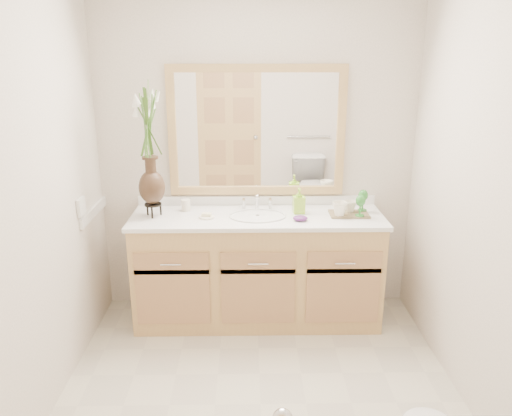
{
  "coord_description": "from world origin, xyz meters",
  "views": [
    {
      "loc": [
        -0.07,
        -2.44,
        1.96
      ],
      "look_at": [
        -0.02,
        0.65,
        1.0
      ],
      "focal_mm": 35.0,
      "sensor_mm": 36.0,
      "label": 1
    }
  ],
  "objects_px": {
    "tumbler": "(186,205)",
    "tray": "(349,214)",
    "flower_vase": "(148,131)",
    "soap_bottle": "(299,202)"
  },
  "relations": [
    {
      "from": "tumbler",
      "to": "tray",
      "type": "xyz_separation_m",
      "value": [
        1.21,
        -0.13,
        -0.04
      ]
    },
    {
      "from": "tumbler",
      "to": "flower_vase",
      "type": "bearing_deg",
      "value": -149.73
    },
    {
      "from": "tray",
      "to": "flower_vase",
      "type": "bearing_deg",
      "value": -179.37
    },
    {
      "from": "tumbler",
      "to": "tray",
      "type": "relative_size",
      "value": 0.3
    },
    {
      "from": "tumbler",
      "to": "soap_bottle",
      "type": "relative_size",
      "value": 0.5
    },
    {
      "from": "soap_bottle",
      "to": "tray",
      "type": "xyz_separation_m",
      "value": [
        0.36,
        -0.06,
        -0.08
      ]
    },
    {
      "from": "flower_vase",
      "to": "tray",
      "type": "relative_size",
      "value": 3.22
    },
    {
      "from": "soap_bottle",
      "to": "flower_vase",
      "type": "bearing_deg",
      "value": 179.15
    },
    {
      "from": "soap_bottle",
      "to": "tray",
      "type": "distance_m",
      "value": 0.38
    },
    {
      "from": "flower_vase",
      "to": "soap_bottle",
      "type": "xyz_separation_m",
      "value": [
        1.06,
        0.06,
        -0.53
      ]
    }
  ]
}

